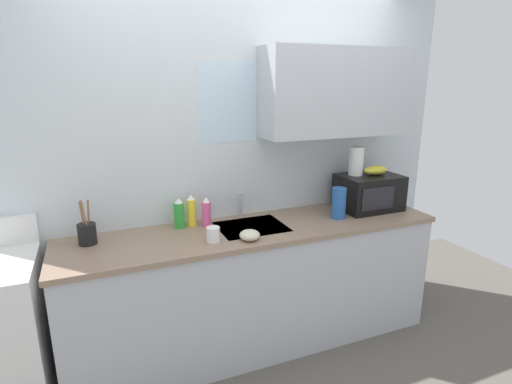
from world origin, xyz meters
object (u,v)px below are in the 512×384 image
(microwave, at_px, (369,192))
(mug_white, at_px, (213,234))
(utensil_crock, at_px, (87,233))
(banana_bunch, at_px, (376,170))
(small_bowl, at_px, (250,235))
(dish_soap_bottle_green, at_px, (179,214))
(dish_soap_bottle_pink, at_px, (206,213))
(dish_soap_bottle_yellow, at_px, (191,211))
(cereal_canister, at_px, (339,203))
(paper_towel_roll, at_px, (356,161))

(microwave, bearing_deg, mug_white, -171.85)
(microwave, bearing_deg, utensil_crock, 178.00)
(banana_bunch, distance_m, small_bowl, 1.20)
(dish_soap_bottle_green, distance_m, small_bowl, 0.54)
(dish_soap_bottle_pink, height_order, dish_soap_bottle_yellow, dish_soap_bottle_yellow)
(utensil_crock, bearing_deg, microwave, -2.00)
(cereal_canister, bearing_deg, microwave, 16.17)
(banana_bunch, distance_m, cereal_canister, 0.45)
(mug_white, distance_m, utensil_crock, 0.77)
(microwave, distance_m, utensil_crock, 2.04)
(microwave, relative_size, dish_soap_bottle_pink, 2.23)
(paper_towel_roll, height_order, utensil_crock, paper_towel_roll)
(mug_white, bearing_deg, paper_towel_roll, 11.17)
(banana_bunch, distance_m, dish_soap_bottle_green, 1.53)
(utensil_crock, height_order, small_bowl, utensil_crock)
(banana_bunch, relative_size, dish_soap_bottle_green, 0.95)
(paper_towel_roll, distance_m, dish_soap_bottle_yellow, 1.30)
(dish_soap_bottle_yellow, relative_size, small_bowl, 1.73)
(banana_bunch, height_order, mug_white, banana_bunch)
(cereal_canister, bearing_deg, mug_white, -174.73)
(paper_towel_roll, relative_size, utensil_crock, 0.76)
(dish_soap_bottle_pink, height_order, utensil_crock, utensil_crock)
(utensil_crock, bearing_deg, banana_bunch, -1.91)
(dish_soap_bottle_yellow, height_order, small_bowl, dish_soap_bottle_yellow)
(paper_towel_roll, height_order, cereal_canister, paper_towel_roll)
(utensil_crock, bearing_deg, cereal_canister, -5.70)
(banana_bunch, bearing_deg, utensil_crock, 178.09)
(paper_towel_roll, xyz_separation_m, cereal_canister, (-0.24, -0.15, -0.27))
(paper_towel_roll, relative_size, dish_soap_bottle_green, 1.04)
(microwave, height_order, dish_soap_bottle_pink, microwave)
(banana_bunch, xyz_separation_m, dish_soap_bottle_yellow, (-1.42, 0.15, -0.20))
(mug_white, bearing_deg, cereal_canister, 5.27)
(cereal_canister, distance_m, utensil_crock, 1.71)
(mug_white, bearing_deg, small_bowl, -15.26)
(microwave, xyz_separation_m, dish_soap_bottle_pink, (-1.28, 0.10, -0.04))
(dish_soap_bottle_pink, distance_m, mug_white, 0.30)
(cereal_canister, bearing_deg, dish_soap_bottle_green, 167.79)
(dish_soap_bottle_pink, xyz_separation_m, dish_soap_bottle_yellow, (-0.09, 0.04, 0.01))
(microwave, xyz_separation_m, small_bowl, (-1.10, -0.25, -0.10))
(banana_bunch, xyz_separation_m, dish_soap_bottle_pink, (-1.33, 0.10, -0.21))
(microwave, bearing_deg, dish_soap_bottle_pink, 175.32)
(paper_towel_roll, height_order, mug_white, paper_towel_roll)
(banana_bunch, distance_m, dish_soap_bottle_pink, 1.35)
(dish_soap_bottle_green, relative_size, small_bowl, 1.62)
(microwave, distance_m, banana_bunch, 0.18)
(paper_towel_roll, xyz_separation_m, dish_soap_bottle_pink, (-1.18, 0.05, -0.28))
(mug_white, xyz_separation_m, small_bowl, (0.22, -0.06, -0.02))
(dish_soap_bottle_pink, relative_size, dish_soap_bottle_yellow, 0.92)
(dish_soap_bottle_pink, bearing_deg, cereal_canister, -12.23)
(banana_bunch, bearing_deg, cereal_canister, -165.62)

